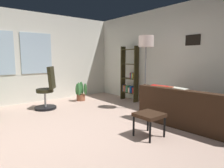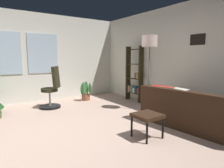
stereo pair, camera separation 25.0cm
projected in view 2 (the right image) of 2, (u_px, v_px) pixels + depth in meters
ground_plane at (89, 136)px, 3.53m from camera, size 5.32×6.37×0.10m
wall_back_with_windows at (38, 58)px, 5.96m from camera, size 5.32×0.12×2.69m
wall_right_with_frames at (183, 58)px, 4.87m from camera, size 0.12×6.37×2.69m
couch at (204, 113)px, 3.80m from camera, size 1.82×2.14×0.78m
footstool at (147, 117)px, 3.29m from camera, size 0.43×0.43×0.42m
office_chair at (52, 92)px, 5.23m from camera, size 0.60×0.59×1.13m
bookshelf at (134, 77)px, 6.05m from camera, size 0.18×0.64×1.70m
floor_lamp at (149, 46)px, 4.83m from camera, size 0.38×0.38×1.90m
potted_plant at (86, 92)px, 6.15m from camera, size 0.37×0.40×0.63m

